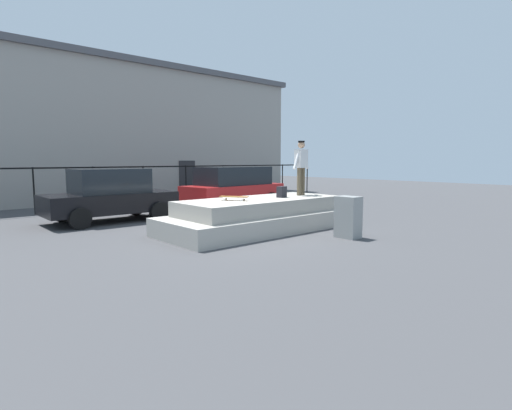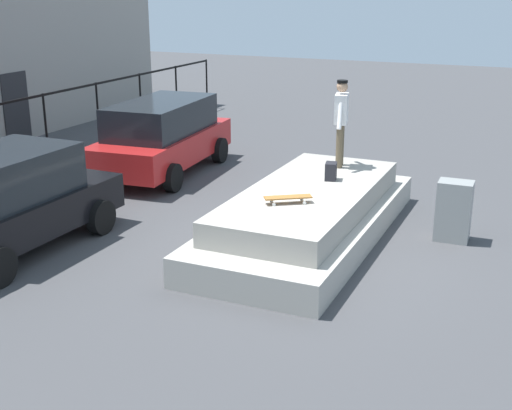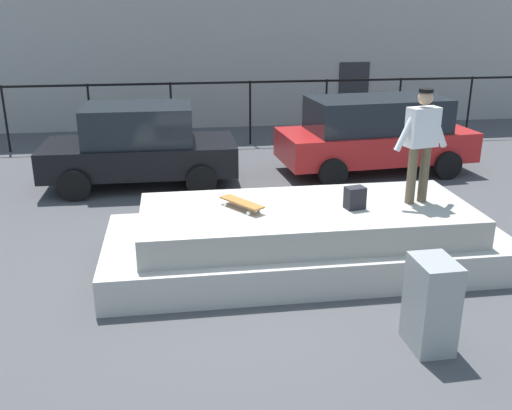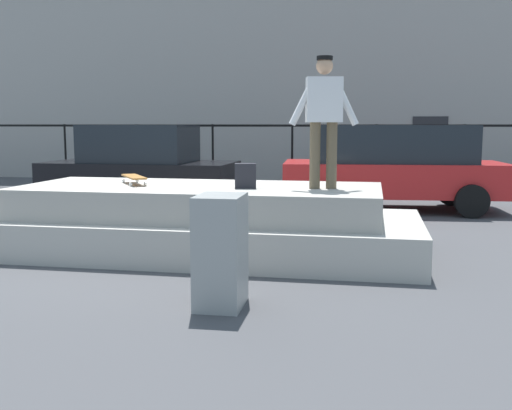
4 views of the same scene
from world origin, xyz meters
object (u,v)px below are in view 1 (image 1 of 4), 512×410
Objects in this scene: skateboard at (234,197)px; car_black_sedan_near at (110,195)px; car_red_hatchback_mid at (234,186)px; utility_box at (348,217)px; skateboarder at (301,164)px; backpack at (282,192)px.

skateboard is 4.77m from car_black_sedan_near.
utility_box is at bearing -104.49° from car_red_hatchback_mid.
utility_box is (-0.79, -2.39, -1.37)m from skateboarder.
car_black_sedan_near is at bearing -66.73° from backpack.
skateboard is at bearing -69.30° from car_black_sedan_near.
skateboarder is at bearing -102.53° from car_red_hatchback_mid.
backpack is 0.30× the size of utility_box.
backpack is (-1.01, -0.15, -0.83)m from skateboarder.
backpack is at bearing -7.09° from skateboard.
utility_box is at bearing -62.70° from car_black_sedan_near.
skateboarder is 2.87m from utility_box.
utility_box is (-1.85, -7.16, -0.38)m from car_red_hatchback_mid.
utility_box is at bearing -108.29° from skateboarder.
car_red_hatchback_mid is 4.18× the size of utility_box.
car_black_sedan_near is 0.90× the size of car_red_hatchback_mid.
skateboard is at bearing -19.40° from backpack.
car_black_sedan_near is at bearing 110.70° from skateboard.
backpack is at bearing -112.85° from car_red_hatchback_mid.
car_red_hatchback_mid is (1.06, 4.77, -1.00)m from skateboarder.
car_red_hatchback_mid reaches higher than utility_box.
skateboard is 6.01m from car_red_hatchback_mid.
utility_box is at bearing -52.46° from skateboard.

